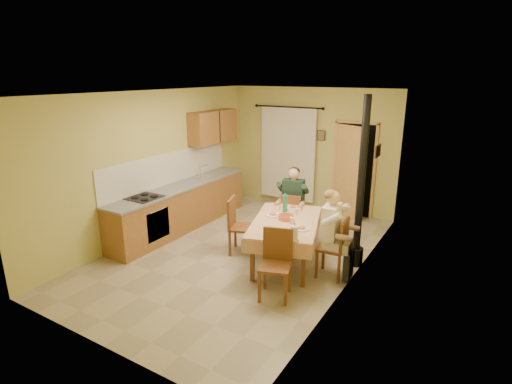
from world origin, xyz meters
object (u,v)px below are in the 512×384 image
Objects in this scene: man_right at (333,224)px; stove_flue at (359,207)px; chair_left at (242,237)px; chair_near at (275,278)px; dining_table at (285,242)px; chair_far at (292,225)px; man_far at (293,195)px; chair_right at (332,259)px.

stove_flue is at bearing -24.43° from man_right.
chair_near is at bearing 31.08° from chair_left.
chair_far reaches higher than dining_table.
chair_left is 1.77m from man_right.
man_far is at bearing 44.81° from man_right.
chair_near is at bearing 149.93° from chair_right.
chair_near is 1.87m from stove_flue.
man_far is 1.00× the size of man_right.
man_far is 0.50× the size of stove_flue.
chair_far is 2.13m from chair_near.
chair_far is at bearing 45.44° from chair_right.
chair_near is at bearing -88.41° from dining_table.
dining_table is 0.85m from chair_right.
chair_far is at bearing 45.08° from man_right.
chair_left is 1.27m from man_far.
dining_table is 2.15× the size of chair_far.
man_right is at bearing -110.24° from stove_flue.
man_far is (-0.71, 2.02, 0.59)m from chair_near.
dining_table is 1.35m from stove_flue.
chair_near is (0.71, -2.00, 0.00)m from chair_far.
dining_table is at bearing 82.58° from man_right.
man_far is (-0.00, 0.01, 0.59)m from chair_far.
dining_table is 1.43× the size of man_far.
chair_near is 1.10m from chair_right.
chair_far is at bearing 163.04° from stove_flue.
man_far reaches higher than chair_right.
chair_right is at bearing -21.05° from dining_table.
stove_flue is (1.40, -0.43, 0.74)m from chair_far.
stove_flue reaches higher than dining_table.
man_far is at bearing 162.62° from stove_flue.
chair_left is 0.73× the size of man_far.
chair_left reaches higher than dining_table.
dining_table is at bearing -88.14° from chair_near.
man_right is at bearing -52.39° from man_far.
man_right is at bearing -132.93° from chair_near.
dining_table is 1.15m from man_far.
chair_right is (1.19, -1.01, 0.00)m from chair_far.
chair_left reaches higher than chair_near.
chair_right is 1.69m from chair_left.
chair_left is at bearing -127.58° from chair_far.
chair_near is 2.22m from man_far.
stove_flue is (0.20, 0.59, 0.73)m from chair_right.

